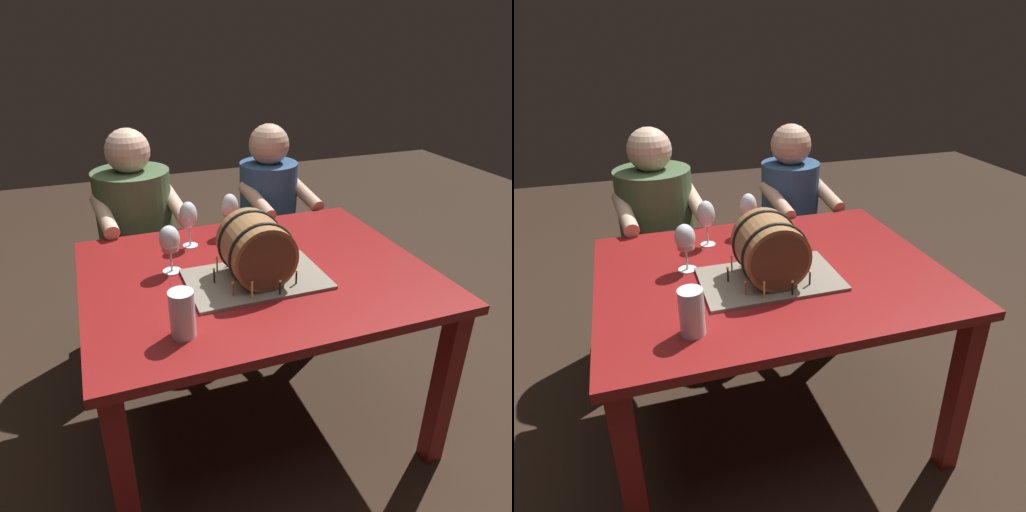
# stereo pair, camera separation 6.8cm
# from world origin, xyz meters

# --- Properties ---
(ground_plane) EXTENTS (8.00, 8.00, 0.00)m
(ground_plane) POSITION_xyz_m (0.00, 0.00, 0.00)
(ground_plane) COLOR #332319
(dining_table) EXTENTS (1.30, 1.02, 0.75)m
(dining_table) POSITION_xyz_m (0.00, 0.00, 0.64)
(dining_table) COLOR maroon
(dining_table) RESTS_ON ground
(barrel_cake) EXTENTS (0.51, 0.32, 0.25)m
(barrel_cake) POSITION_xyz_m (-0.03, -0.07, 0.86)
(barrel_cake) COLOR gray
(barrel_cake) RESTS_ON dining_table
(wine_glass_empty) EXTENTS (0.07, 0.07, 0.20)m
(wine_glass_empty) POSITION_xyz_m (-0.19, 0.31, 0.88)
(wine_glass_empty) COLOR white
(wine_glass_empty) RESTS_ON dining_table
(wine_glass_amber) EXTENTS (0.07, 0.07, 0.19)m
(wine_glass_amber) POSITION_xyz_m (0.01, 0.37, 0.87)
(wine_glass_amber) COLOR white
(wine_glass_amber) RESTS_ON dining_table
(wine_glass_rose) EXTENTS (0.08, 0.08, 0.19)m
(wine_glass_rose) POSITION_xyz_m (-0.31, 0.10, 0.87)
(wine_glass_rose) COLOR white
(wine_glass_rose) RESTS_ON dining_table
(beer_pint) EXTENTS (0.08, 0.08, 0.15)m
(beer_pint) POSITION_xyz_m (-0.35, -0.32, 0.81)
(beer_pint) COLOR white
(beer_pint) RESTS_ON dining_table
(person_seated_left) EXTENTS (0.45, 0.52, 1.17)m
(person_seated_left) POSITION_xyz_m (-0.36, 0.78, 0.56)
(person_seated_left) COLOR #2A3A24
(person_seated_left) RESTS_ON ground
(person_seated_right) EXTENTS (0.38, 0.48, 1.14)m
(person_seated_right) POSITION_xyz_m (0.36, 0.78, 0.52)
(person_seated_right) COLOR #1B2D46
(person_seated_right) RESTS_ON ground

